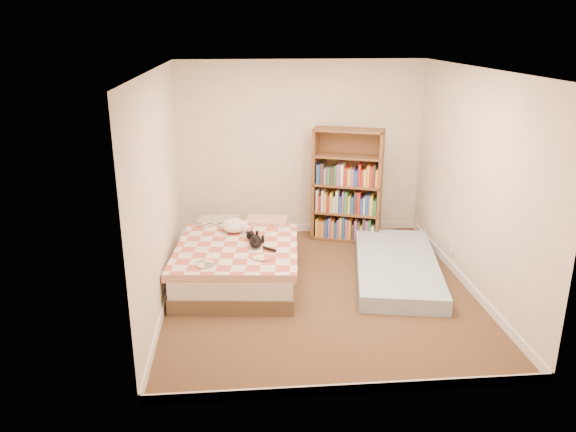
{
  "coord_description": "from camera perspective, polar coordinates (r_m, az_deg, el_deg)",
  "views": [
    {
      "loc": [
        -0.88,
        -5.9,
        2.91
      ],
      "look_at": [
        -0.34,
        0.3,
        0.81
      ],
      "focal_mm": 35.0,
      "sensor_mm": 36.0,
      "label": 1
    }
  ],
  "objects": [
    {
      "name": "room",
      "position": [
        6.2,
        3.35,
        2.57
      ],
      "size": [
        3.51,
        4.01,
        2.51
      ],
      "color": "#4A3420",
      "rests_on": "ground"
    },
    {
      "name": "floor_mattress",
      "position": [
        7.1,
        10.99,
        -5.07
      ],
      "size": [
        1.35,
        2.29,
        0.19
      ],
      "primitive_type": "cube",
      "rotation": [
        0.0,
        0.0,
        -0.18
      ],
      "color": "#77A0C7",
      "rests_on": "room"
    },
    {
      "name": "white_dog",
      "position": [
        7.07,
        -5.43,
        -0.98
      ],
      "size": [
        0.36,
        0.39,
        0.16
      ],
      "rotation": [
        0.0,
        0.0,
        0.17
      ],
      "color": "white",
      "rests_on": "bed"
    },
    {
      "name": "bookshelf",
      "position": [
        8.03,
        5.93,
        1.64
      ],
      "size": [
        1.07,
        0.63,
        1.6
      ],
      "rotation": [
        0.0,
        0.0,
        -0.34
      ],
      "color": "brown",
      "rests_on": "room"
    },
    {
      "name": "black_cat",
      "position": [
        6.64,
        -3.29,
        -2.48
      ],
      "size": [
        0.26,
        0.57,
        0.13
      ],
      "rotation": [
        0.0,
        0.0,
        0.32
      ],
      "color": "black",
      "rests_on": "bed"
    },
    {
      "name": "bed",
      "position": [
        6.87,
        -5.08,
        -4.38
      ],
      "size": [
        1.57,
        2.05,
        0.52
      ],
      "rotation": [
        0.0,
        0.0,
        -0.1
      ],
      "color": "brown",
      "rests_on": "room"
    }
  ]
}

